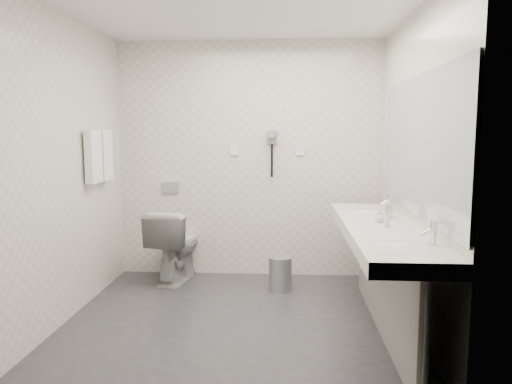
{
  "coord_description": "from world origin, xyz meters",
  "views": [
    {
      "loc": [
        0.4,
        -3.89,
        1.55
      ],
      "look_at": [
        0.15,
        0.15,
        1.05
      ],
      "focal_mm": 34.12,
      "sensor_mm": 36.0,
      "label": 1
    }
  ],
  "objects": [
    {
      "name": "floor",
      "position": [
        0.0,
        0.0,
        0.0
      ],
      "size": [
        2.8,
        2.8,
        0.0
      ],
      "primitive_type": "plane",
      "color": "#2E2E33",
      "rests_on": "ground"
    },
    {
      "name": "ceiling",
      "position": [
        0.0,
        0.0,
        2.5
      ],
      "size": [
        2.8,
        2.8,
        0.0
      ],
      "primitive_type": "plane",
      "rotation": [
        3.14,
        0.0,
        0.0
      ],
      "color": "white",
      "rests_on": "wall_back"
    },
    {
      "name": "wall_back",
      "position": [
        0.0,
        1.3,
        1.25
      ],
      "size": [
        2.8,
        0.0,
        2.8
      ],
      "primitive_type": "plane",
      "rotation": [
        1.57,
        0.0,
        0.0
      ],
      "color": "silver",
      "rests_on": "floor"
    },
    {
      "name": "wall_front",
      "position": [
        0.0,
        -1.3,
        1.25
      ],
      "size": [
        2.8,
        0.0,
        2.8
      ],
      "primitive_type": "plane",
      "rotation": [
        -1.57,
        0.0,
        0.0
      ],
      "color": "silver",
      "rests_on": "floor"
    },
    {
      "name": "wall_left",
      "position": [
        -1.4,
        0.0,
        1.25
      ],
      "size": [
        0.0,
        2.6,
        2.6
      ],
      "primitive_type": "plane",
      "rotation": [
        1.57,
        0.0,
        1.57
      ],
      "color": "silver",
      "rests_on": "floor"
    },
    {
      "name": "wall_right",
      "position": [
        1.4,
        0.0,
        1.25
      ],
      "size": [
        0.0,
        2.6,
        2.6
      ],
      "primitive_type": "plane",
      "rotation": [
        1.57,
        0.0,
        -1.57
      ],
      "color": "silver",
      "rests_on": "floor"
    },
    {
      "name": "vanity_counter",
      "position": [
        1.12,
        -0.2,
        0.8
      ],
      "size": [
        0.55,
        2.2,
        0.1
      ],
      "primitive_type": "cube",
      "color": "white",
      "rests_on": "floor"
    },
    {
      "name": "vanity_panel",
      "position": [
        1.15,
        -0.2,
        0.38
      ],
      "size": [
        0.03,
        2.15,
        0.75
      ],
      "primitive_type": "cube",
      "color": "gray",
      "rests_on": "floor"
    },
    {
      "name": "vanity_post_near",
      "position": [
        1.18,
        -1.24,
        0.38
      ],
      "size": [
        0.06,
        0.06,
        0.75
      ],
      "primitive_type": "cylinder",
      "color": "silver",
      "rests_on": "floor"
    },
    {
      "name": "vanity_post_far",
      "position": [
        1.18,
        0.84,
        0.38
      ],
      "size": [
        0.06,
        0.06,
        0.75
      ],
      "primitive_type": "cylinder",
      "color": "silver",
      "rests_on": "floor"
    },
    {
      "name": "mirror",
      "position": [
        1.39,
        -0.2,
        1.45
      ],
      "size": [
        0.02,
        2.2,
        1.05
      ],
      "primitive_type": "cube",
      "color": "#B2BCC6",
      "rests_on": "wall_right"
    },
    {
      "name": "basin_near",
      "position": [
        1.12,
        -0.85,
        0.83
      ],
      "size": [
        0.4,
        0.31,
        0.05
      ],
      "primitive_type": "ellipsoid",
      "color": "white",
      "rests_on": "vanity_counter"
    },
    {
      "name": "basin_far",
      "position": [
        1.12,
        0.45,
        0.83
      ],
      "size": [
        0.4,
        0.31,
        0.05
      ],
      "primitive_type": "ellipsoid",
      "color": "white",
      "rests_on": "vanity_counter"
    },
    {
      "name": "faucet_near",
      "position": [
        1.32,
        -0.85,
        0.92
      ],
      "size": [
        0.04,
        0.04,
        0.15
      ],
      "primitive_type": "cylinder",
      "color": "silver",
      "rests_on": "vanity_counter"
    },
    {
      "name": "faucet_far",
      "position": [
        1.32,
        0.45,
        0.92
      ],
      "size": [
        0.04,
        0.04,
        0.15
      ],
      "primitive_type": "cylinder",
      "color": "silver",
      "rests_on": "vanity_counter"
    },
    {
      "name": "soap_bottle_a",
      "position": [
        1.13,
        -0.08,
        0.9
      ],
      "size": [
        0.06,
        0.06,
        0.1
      ],
      "primitive_type": "imported",
      "rotation": [
        0.0,
        0.0,
        0.55
      ],
      "color": "silver",
      "rests_on": "vanity_counter"
    },
    {
      "name": "soap_bottle_b",
      "position": [
        1.14,
        -0.1,
        0.89
      ],
      "size": [
        0.08,
        0.08,
        0.09
      ],
      "primitive_type": "imported",
      "rotation": [
        0.0,
        0.0,
        -0.29
      ],
      "color": "silver",
      "rests_on": "vanity_counter"
    },
    {
      "name": "soap_bottle_c",
      "position": [
        1.15,
        -0.28,
        0.9
      ],
      "size": [
        0.05,
        0.05,
        0.1
      ],
      "primitive_type": "imported",
      "rotation": [
        0.0,
        0.0,
        -0.28
      ],
      "color": "silver",
      "rests_on": "vanity_counter"
    },
    {
      "name": "glass_left",
      "position": [
        1.24,
        0.09,
        0.9
      ],
      "size": [
        0.08,
        0.08,
        0.11
      ],
      "primitive_type": "cylinder",
      "rotation": [
        0.0,
        0.0,
        -0.36
      ],
      "color": "silver",
      "rests_on": "vanity_counter"
    },
    {
      "name": "glass_right",
      "position": [
        1.24,
        0.07,
        0.9
      ],
      "size": [
        0.06,
        0.06,
        0.1
      ],
      "primitive_type": "cylinder",
      "rotation": [
        0.0,
        0.0,
        -0.26
      ],
      "color": "silver",
      "rests_on": "vanity_counter"
    },
    {
      "name": "toilet",
      "position": [
        -0.75,
        1.03,
        0.38
      ],
      "size": [
        0.53,
        0.8,
        0.76
      ],
      "primitive_type": "imported",
      "rotation": [
        0.0,
        0.0,
        3.0
      ],
      "color": "white",
      "rests_on": "floor"
    },
    {
      "name": "flush_plate",
      "position": [
        -0.85,
        1.29,
        0.95
      ],
      "size": [
        0.18,
        0.02,
        0.12
      ],
      "primitive_type": "cube",
      "color": "#B2B5BA",
      "rests_on": "wall_back"
    },
    {
      "name": "pedal_bin",
      "position": [
        0.35,
        0.76,
        0.16
      ],
      "size": [
        0.27,
        0.27,
        0.32
      ],
      "primitive_type": "cylinder",
      "rotation": [
        0.0,
        0.0,
        -0.22
      ],
      "color": "#B2B5BA",
      "rests_on": "floor"
    },
    {
      "name": "bin_lid",
      "position": [
        0.35,
        0.76,
        0.33
      ],
      "size": [
        0.23,
        0.23,
        0.02
      ],
      "primitive_type": "cylinder",
      "color": "#B2B5BA",
      "rests_on": "pedal_bin"
    },
    {
      "name": "towel_rail",
      "position": [
        -1.35,
        0.55,
        1.55
      ],
      "size": [
        0.02,
        0.62,
        0.02
      ],
      "primitive_type": "cylinder",
      "rotation": [
        1.57,
        0.0,
        0.0
      ],
      "color": "silver",
      "rests_on": "wall_left"
    },
    {
      "name": "towel_near",
      "position": [
        -1.34,
        0.41,
        1.33
      ],
      "size": [
        0.07,
        0.24,
        0.48
      ],
      "primitive_type": "cube",
      "color": "white",
      "rests_on": "towel_rail"
    },
    {
      "name": "towel_far",
      "position": [
        -1.34,
        0.69,
        1.33
      ],
      "size": [
        0.07,
        0.24,
        0.48
      ],
      "primitive_type": "cube",
      "color": "white",
      "rests_on": "towel_rail"
    },
    {
      "name": "dryer_cradle",
      "position": [
        0.25,
        1.27,
        1.5
      ],
      "size": [
        0.1,
        0.04,
        0.14
      ],
      "primitive_type": "cube",
      "color": "gray",
      "rests_on": "wall_back"
    },
    {
      "name": "dryer_barrel",
      "position": [
        0.25,
        1.2,
        1.53
      ],
      "size": [
        0.08,
        0.14,
        0.08
      ],
      "primitive_type": "cylinder",
      "rotation": [
        1.57,
        0.0,
        0.0
      ],
      "color": "gray",
      "rests_on": "dryer_cradle"
    },
    {
      "name": "dryer_cord",
      "position": [
        0.25,
        1.26,
        1.25
      ],
      "size": [
        0.02,
        0.02,
        0.35
      ],
      "primitive_type": "cylinder",
      "color": "black",
      "rests_on": "dryer_cradle"
    },
    {
      "name": "switch_plate_a",
      "position": [
        -0.15,
        1.29,
        1.35
      ],
      "size": [
        0.09,
        0.02,
        0.09
      ],
      "primitive_type": "cube",
      "color": "white",
      "rests_on": "wall_back"
    },
    {
      "name": "switch_plate_b",
      "position": [
        0.55,
        1.29,
        1.35
      ],
      "size": [
        0.09,
        0.02,
        0.09
      ],
      "primitive_type": "cube",
      "color": "white",
      "rests_on": "wall_back"
    }
  ]
}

